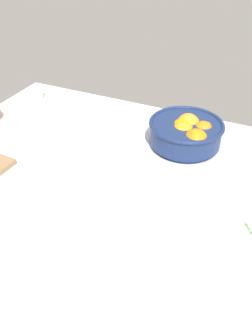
# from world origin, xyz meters

# --- Properties ---
(ground_plane) EXTENTS (1.42, 1.03, 0.03)m
(ground_plane) POSITION_xyz_m (0.00, 0.00, -0.01)
(ground_plane) COLOR silver
(fruit_bowl) EXTENTS (0.24, 0.24, 0.10)m
(fruit_bowl) POSITION_xyz_m (0.07, 0.29, 0.05)
(fruit_bowl) COLOR navy
(fruit_bowl) RESTS_ON ground_plane
(juice_glass) EXTENTS (0.10, 0.10, 0.12)m
(juice_glass) POSITION_xyz_m (0.13, -0.39, 0.05)
(juice_glass) COLOR white
(juice_glass) RESTS_ON ground_plane
(spoon) EXTENTS (0.05, 0.16, 0.01)m
(spoon) POSITION_xyz_m (-0.15, -0.28, 0.00)
(spoon) COLOR silver
(spoon) RESTS_ON ground_plane
(herb_sprig_0) EXTENTS (0.03, 0.05, 0.01)m
(herb_sprig_0) POSITION_xyz_m (-0.60, 0.42, 0.00)
(herb_sprig_0) COLOR #537738
(herb_sprig_0) RESTS_ON ground_plane
(herb_sprig_1) EXTENTS (0.03, 0.04, 0.01)m
(herb_sprig_1) POSITION_xyz_m (0.32, -0.00, 0.00)
(herb_sprig_1) COLOR #4B7935
(herb_sprig_1) RESTS_ON ground_plane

